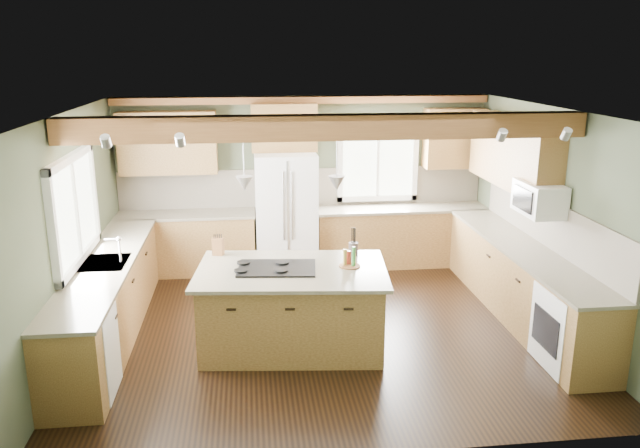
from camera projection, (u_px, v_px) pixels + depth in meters
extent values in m
plane|color=black|center=(323.00, 327.00, 7.56)|extent=(5.60, 5.60, 0.00)
plane|color=silver|center=(323.00, 111.00, 6.86)|extent=(5.60, 5.60, 0.00)
plane|color=#3C4531|center=(304.00, 181.00, 9.61)|extent=(5.60, 0.00, 5.60)
plane|color=#3C4531|center=(72.00, 232.00, 6.90)|extent=(0.00, 5.00, 5.00)
plane|color=#3C4531|center=(553.00, 217.00, 7.53)|extent=(0.00, 5.00, 5.00)
cube|color=brown|center=(328.00, 127.00, 6.50)|extent=(5.55, 0.26, 0.26)
cube|color=brown|center=(304.00, 100.00, 9.18)|extent=(5.55, 0.20, 0.10)
cube|color=brown|center=(304.00, 187.00, 9.62)|extent=(5.58, 0.03, 0.58)
cube|color=brown|center=(549.00, 223.00, 7.60)|extent=(0.03, 3.70, 0.58)
cube|color=brown|center=(187.00, 244.00, 9.35)|extent=(2.02, 0.60, 0.88)
cube|color=brown|center=(185.00, 215.00, 9.23)|extent=(2.06, 0.64, 0.04)
cube|color=brown|center=(401.00, 237.00, 9.72)|extent=(2.62, 0.60, 0.88)
cube|color=brown|center=(402.00, 208.00, 9.59)|extent=(2.66, 0.64, 0.04)
cube|color=brown|center=(108.00, 301.00, 7.21)|extent=(0.60, 3.70, 0.88)
cube|color=brown|center=(105.00, 264.00, 7.09)|extent=(0.64, 3.74, 0.04)
cube|color=brown|center=(521.00, 283.00, 7.77)|extent=(0.60, 3.70, 0.88)
cube|color=brown|center=(524.00, 248.00, 7.65)|extent=(0.64, 3.74, 0.04)
cube|color=brown|center=(168.00, 143.00, 9.04)|extent=(1.40, 0.35, 0.90)
cube|color=brown|center=(284.00, 127.00, 9.18)|extent=(0.96, 0.35, 0.70)
cube|color=brown|center=(513.00, 152.00, 8.19)|extent=(0.35, 2.20, 0.90)
cube|color=brown|center=(454.00, 138.00, 9.52)|extent=(0.90, 0.35, 0.90)
cube|color=white|center=(73.00, 209.00, 6.88)|extent=(0.04, 1.60, 1.05)
cube|color=white|center=(377.00, 164.00, 9.65)|extent=(1.10, 0.04, 1.00)
cube|color=#262628|center=(105.00, 263.00, 7.09)|extent=(0.50, 0.65, 0.03)
cylinder|color=#B2B2B7|center=(120.00, 251.00, 7.07)|extent=(0.02, 0.02, 0.28)
cube|color=white|center=(81.00, 355.00, 5.97)|extent=(0.60, 0.60, 0.84)
cube|color=white|center=(573.00, 329.00, 6.53)|extent=(0.60, 0.72, 0.84)
cube|color=white|center=(539.00, 198.00, 7.39)|extent=(0.40, 0.70, 0.38)
cone|color=#B2B2B7|center=(244.00, 184.00, 6.61)|extent=(0.18, 0.18, 0.16)
cone|color=#B2B2B7|center=(337.00, 183.00, 6.62)|extent=(0.18, 0.18, 0.16)
cube|color=white|center=(286.00, 213.00, 9.32)|extent=(0.90, 0.74, 1.80)
cube|color=brown|center=(292.00, 309.00, 7.00)|extent=(2.07, 1.39, 0.88)
cube|color=brown|center=(292.00, 271.00, 6.88)|extent=(2.22, 1.54, 0.04)
cube|color=black|center=(277.00, 268.00, 6.87)|extent=(0.90, 0.65, 0.02)
cube|color=#592F1A|center=(218.00, 246.00, 7.32)|extent=(0.14, 0.12, 0.21)
cylinder|color=#443E36|center=(353.00, 249.00, 7.32)|extent=(0.14, 0.14, 0.15)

